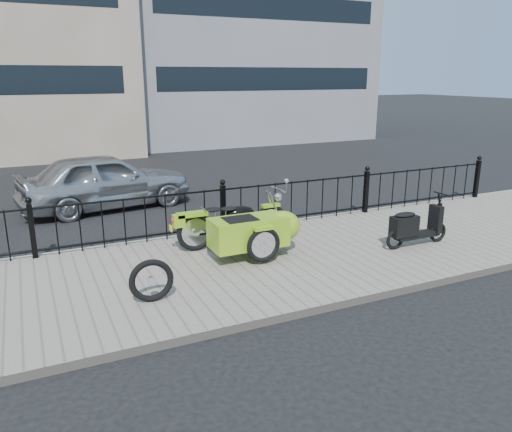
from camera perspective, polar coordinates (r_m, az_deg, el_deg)
name	(u,v)px	position (r m, az deg, el deg)	size (l,w,h in m)	color
ground	(250,258)	(9.00, -0.67, -4.79)	(120.00, 120.00, 0.00)	black
sidewalk	(262,264)	(8.56, 0.72, -5.48)	(30.00, 3.80, 0.12)	gray
curb	(221,233)	(10.24, -4.02, -1.90)	(30.00, 0.10, 0.12)	gray
iron_fence	(223,209)	(9.96, -3.78, 0.77)	(14.11, 0.11, 1.08)	black
motorcycle_sidecar	(254,228)	(8.69, -0.19, -1.41)	(2.28, 1.48, 0.98)	black
scooter	(414,227)	(9.57, 17.57, -1.21)	(1.40, 0.41, 0.95)	black
spare_tire	(151,281)	(7.09, -11.86, -7.24)	(0.62, 0.62, 0.09)	black
sedan_car	(105,181)	(12.70, -16.84, 3.89)	(1.63, 4.05, 1.38)	#AAADB1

